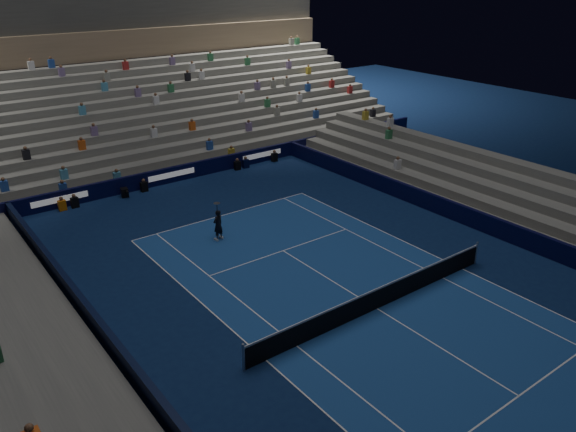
% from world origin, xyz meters
% --- Properties ---
extents(ground, '(90.00, 90.00, 0.00)m').
position_xyz_m(ground, '(0.00, 0.00, 0.00)').
color(ground, '#0B1C44').
rests_on(ground, ground).
extents(court_surface, '(10.97, 23.77, 0.01)m').
position_xyz_m(court_surface, '(0.00, 0.00, 0.01)').
color(court_surface, navy).
rests_on(court_surface, ground).
extents(sponsor_barrier_far, '(44.00, 0.25, 1.00)m').
position_xyz_m(sponsor_barrier_far, '(0.00, 18.50, 0.50)').
color(sponsor_barrier_far, black).
rests_on(sponsor_barrier_far, ground).
extents(sponsor_barrier_east, '(0.25, 37.00, 1.00)m').
position_xyz_m(sponsor_barrier_east, '(9.70, 0.00, 0.50)').
color(sponsor_barrier_east, black).
rests_on(sponsor_barrier_east, ground).
extents(sponsor_barrier_west, '(0.25, 37.00, 1.00)m').
position_xyz_m(sponsor_barrier_west, '(-9.70, 0.00, 0.50)').
color(sponsor_barrier_west, black).
rests_on(sponsor_barrier_west, ground).
extents(grandstand_main, '(44.00, 15.20, 11.20)m').
position_xyz_m(grandstand_main, '(0.00, 27.90, 3.38)').
color(grandstand_main, slate).
rests_on(grandstand_main, ground).
extents(grandstand_east, '(5.00, 37.00, 2.50)m').
position_xyz_m(grandstand_east, '(13.17, 0.00, 0.92)').
color(grandstand_east, slate).
rests_on(grandstand_east, ground).
extents(tennis_net, '(12.90, 0.10, 1.10)m').
position_xyz_m(tennis_net, '(0.00, 0.00, 0.50)').
color(tennis_net, '#B2B2B7').
rests_on(tennis_net, ground).
extents(tennis_player, '(0.67, 0.53, 1.61)m').
position_xyz_m(tennis_player, '(-1.85, 9.40, 0.80)').
color(tennis_player, black).
rests_on(tennis_player, ground).
extents(broadcast_camera, '(0.49, 0.88, 0.53)m').
position_xyz_m(broadcast_camera, '(-3.37, 17.85, 0.28)').
color(broadcast_camera, black).
rests_on(broadcast_camera, ground).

